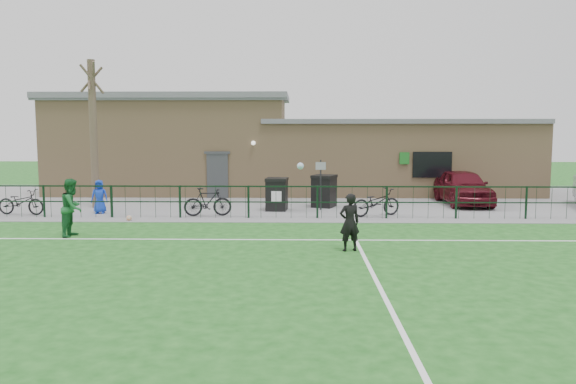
{
  "coord_description": "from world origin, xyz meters",
  "views": [
    {
      "loc": [
        0.37,
        -12.14,
        3.2
      ],
      "look_at": [
        0.0,
        5.0,
        1.3
      ],
      "focal_mm": 35.0,
      "sensor_mm": 36.0,
      "label": 1
    }
  ],
  "objects_px": {
    "sign_post": "(321,185)",
    "car_maroon": "(463,187)",
    "bare_tree": "(94,135)",
    "bicycle_d": "(208,202)",
    "outfield_player": "(72,207)",
    "bicycle_e": "(376,202)",
    "wheelie_bin_right": "(324,192)",
    "ball_ground": "(129,218)",
    "bicycle_c": "(21,202)",
    "spectator_child": "(99,197)",
    "wheelie_bin_left": "(277,195)"
  },
  "relations": [
    {
      "from": "wheelie_bin_left",
      "to": "bicycle_d",
      "type": "relative_size",
      "value": 0.69
    },
    {
      "from": "bare_tree",
      "to": "spectator_child",
      "type": "bearing_deg",
      "value": -65.38
    },
    {
      "from": "bicycle_c",
      "to": "bare_tree",
      "type": "bearing_deg",
      "value": -41.31
    },
    {
      "from": "sign_post",
      "to": "spectator_child",
      "type": "bearing_deg",
      "value": -172.36
    },
    {
      "from": "wheelie_bin_left",
      "to": "wheelie_bin_right",
      "type": "relative_size",
      "value": 0.97
    },
    {
      "from": "outfield_player",
      "to": "bicycle_d",
      "type": "bearing_deg",
      "value": -40.25
    },
    {
      "from": "sign_post",
      "to": "outfield_player",
      "type": "bearing_deg",
      "value": -143.72
    },
    {
      "from": "bare_tree",
      "to": "bicycle_d",
      "type": "relative_size",
      "value": 3.42
    },
    {
      "from": "bicycle_e",
      "to": "ball_ground",
      "type": "distance_m",
      "value": 8.96
    },
    {
      "from": "wheelie_bin_right",
      "to": "outfield_player",
      "type": "relative_size",
      "value": 0.71
    },
    {
      "from": "outfield_player",
      "to": "sign_post",
      "type": "bearing_deg",
      "value": -52.63
    },
    {
      "from": "wheelie_bin_left",
      "to": "ball_ground",
      "type": "relative_size",
      "value": 6.0
    },
    {
      "from": "wheelie_bin_left",
      "to": "sign_post",
      "type": "xyz_separation_m",
      "value": [
        1.74,
        0.15,
        0.4
      ]
    },
    {
      "from": "bicycle_c",
      "to": "ball_ground",
      "type": "bearing_deg",
      "value": -99.07
    },
    {
      "from": "sign_post",
      "to": "wheelie_bin_left",
      "type": "bearing_deg",
      "value": -175.07
    },
    {
      "from": "wheelie_bin_right",
      "to": "bicycle_e",
      "type": "distance_m",
      "value": 3.05
    },
    {
      "from": "car_maroon",
      "to": "bicycle_e",
      "type": "xyz_separation_m",
      "value": [
        -4.19,
        -3.47,
        -0.24
      ]
    },
    {
      "from": "wheelie_bin_left",
      "to": "bare_tree",
      "type": "bearing_deg",
      "value": -178.82
    },
    {
      "from": "car_maroon",
      "to": "outfield_player",
      "type": "xyz_separation_m",
      "value": [
        -13.88,
        -7.53,
        0.11
      ]
    },
    {
      "from": "wheelie_bin_right",
      "to": "car_maroon",
      "type": "xyz_separation_m",
      "value": [
        6.01,
        1.03,
        0.13
      ]
    },
    {
      "from": "bicycle_e",
      "to": "wheelie_bin_left",
      "type": "bearing_deg",
      "value": 45.78
    },
    {
      "from": "bicycle_d",
      "to": "spectator_child",
      "type": "height_order",
      "value": "spectator_child"
    },
    {
      "from": "bare_tree",
      "to": "bicycle_d",
      "type": "height_order",
      "value": "bare_tree"
    },
    {
      "from": "bicycle_d",
      "to": "ball_ground",
      "type": "height_order",
      "value": "bicycle_d"
    },
    {
      "from": "sign_post",
      "to": "car_maroon",
      "type": "height_order",
      "value": "sign_post"
    },
    {
      "from": "sign_post",
      "to": "spectator_child",
      "type": "relative_size",
      "value": 1.56
    },
    {
      "from": "bicycle_c",
      "to": "spectator_child",
      "type": "xyz_separation_m",
      "value": [
        2.84,
        0.4,
        0.16
      ]
    },
    {
      "from": "wheelie_bin_left",
      "to": "outfield_player",
      "type": "xyz_separation_m",
      "value": [
        -5.95,
        -5.5,
        0.25
      ]
    },
    {
      "from": "wheelie_bin_left",
      "to": "sign_post",
      "type": "relative_size",
      "value": 0.6
    },
    {
      "from": "bare_tree",
      "to": "ball_ground",
      "type": "xyz_separation_m",
      "value": [
        2.33,
        -3.19,
        -2.9
      ]
    },
    {
      "from": "wheelie_bin_left",
      "to": "bicycle_c",
      "type": "xyz_separation_m",
      "value": [
        -9.59,
        -1.39,
        -0.12
      ]
    },
    {
      "from": "sign_post",
      "to": "bicycle_d",
      "type": "height_order",
      "value": "sign_post"
    },
    {
      "from": "car_maroon",
      "to": "bicycle_c",
      "type": "distance_m",
      "value": 17.86
    },
    {
      "from": "bicycle_d",
      "to": "wheelie_bin_right",
      "type": "bearing_deg",
      "value": -68.72
    },
    {
      "from": "bare_tree",
      "to": "bicycle_c",
      "type": "xyz_separation_m",
      "value": [
        -2.14,
        -1.93,
        -2.5
      ]
    },
    {
      "from": "outfield_player",
      "to": "bicycle_e",
      "type": "bearing_deg",
      "value": -66.18
    },
    {
      "from": "outfield_player",
      "to": "car_maroon",
      "type": "bearing_deg",
      "value": -60.43
    },
    {
      "from": "spectator_child",
      "to": "outfield_player",
      "type": "relative_size",
      "value": 0.74
    },
    {
      "from": "bare_tree",
      "to": "car_maroon",
      "type": "bearing_deg",
      "value": 5.57
    },
    {
      "from": "wheelie_bin_left",
      "to": "wheelie_bin_right",
      "type": "distance_m",
      "value": 2.17
    },
    {
      "from": "bicycle_d",
      "to": "bicycle_c",
      "type": "bearing_deg",
      "value": 79.53
    },
    {
      "from": "bare_tree",
      "to": "bicycle_d",
      "type": "xyz_separation_m",
      "value": [
        4.95,
        -2.11,
        -2.45
      ]
    },
    {
      "from": "wheelie_bin_right",
      "to": "outfield_player",
      "type": "xyz_separation_m",
      "value": [
        -7.87,
        -6.5,
        0.23
      ]
    },
    {
      "from": "bicycle_c",
      "to": "spectator_child",
      "type": "distance_m",
      "value": 2.87
    },
    {
      "from": "bicycle_c",
      "to": "outfield_player",
      "type": "height_order",
      "value": "outfield_player"
    },
    {
      "from": "car_maroon",
      "to": "spectator_child",
      "type": "distance_m",
      "value": 14.99
    },
    {
      "from": "bare_tree",
      "to": "bicycle_c",
      "type": "bearing_deg",
      "value": -138.04
    },
    {
      "from": "wheelie_bin_left",
      "to": "wheelie_bin_right",
      "type": "height_order",
      "value": "wheelie_bin_right"
    },
    {
      "from": "spectator_child",
      "to": "outfield_player",
      "type": "height_order",
      "value": "outfield_player"
    },
    {
      "from": "bicycle_d",
      "to": "bicycle_e",
      "type": "height_order",
      "value": "bicycle_d"
    }
  ]
}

